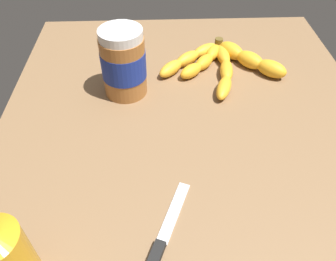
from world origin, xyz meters
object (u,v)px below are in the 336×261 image
at_px(banana_bunch, 221,62).
at_px(honey_bottle, 1,254).
at_px(peanut_butter_jar, 124,63).
at_px(butter_knife, 162,240).

bearing_deg(banana_bunch, honey_bottle, 144.15).
xyz_separation_m(peanut_butter_jar, butter_knife, (-0.36, -0.07, -0.07)).
height_order(banana_bunch, peanut_butter_jar, peanut_butter_jar).
height_order(honey_bottle, butter_knife, honey_bottle).
relative_size(honey_bottle, butter_knife, 0.83).
bearing_deg(butter_knife, peanut_butter_jar, 10.85).
distance_m(banana_bunch, peanut_butter_jar, 0.24).
bearing_deg(honey_bottle, peanut_butter_jar, -17.55).
bearing_deg(peanut_butter_jar, butter_knife, -169.15).
xyz_separation_m(banana_bunch, peanut_butter_jar, (-0.08, 0.22, 0.06)).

